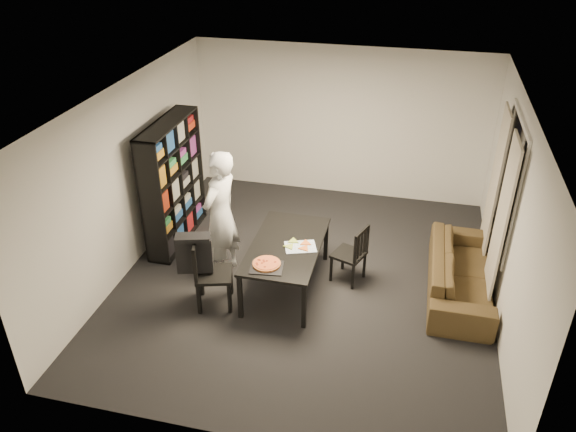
% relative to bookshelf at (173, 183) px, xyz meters
% --- Properties ---
extents(room, '(5.01, 5.51, 2.61)m').
position_rel_bookshelf_xyz_m(room, '(2.16, -0.60, 0.35)').
color(room, black).
rests_on(room, ground).
extents(window_pane, '(0.02, 1.40, 1.60)m').
position_rel_bookshelf_xyz_m(window_pane, '(4.64, -0.00, 0.55)').
color(window_pane, black).
rests_on(window_pane, room).
extents(window_frame, '(0.03, 1.52, 1.72)m').
position_rel_bookshelf_xyz_m(window_frame, '(4.64, -0.00, 0.55)').
color(window_frame, white).
rests_on(window_frame, room).
extents(curtain_left, '(0.03, 0.70, 2.25)m').
position_rel_bookshelf_xyz_m(curtain_left, '(4.56, -0.52, 0.20)').
color(curtain_left, beige).
rests_on(curtain_left, room).
extents(curtain_right, '(0.03, 0.70, 2.25)m').
position_rel_bookshelf_xyz_m(curtain_right, '(4.56, 0.52, 0.20)').
color(curtain_right, beige).
rests_on(curtain_right, room).
extents(bookshelf, '(0.35, 1.50, 1.90)m').
position_rel_bookshelf_xyz_m(bookshelf, '(0.00, 0.00, 0.00)').
color(bookshelf, black).
rests_on(bookshelf, room).
extents(dining_table, '(0.90, 1.63, 0.68)m').
position_rel_bookshelf_xyz_m(dining_table, '(1.93, -0.83, -0.33)').
color(dining_table, black).
rests_on(dining_table, room).
extents(chair_left, '(0.56, 0.56, 0.97)m').
position_rel_bookshelf_xyz_m(chair_left, '(1.03, -1.43, -0.39)').
color(chair_left, black).
rests_on(chair_left, room).
extents(chair_right, '(0.51, 0.51, 0.85)m').
position_rel_bookshelf_xyz_m(chair_right, '(2.80, -0.49, -0.47)').
color(chair_right, black).
rests_on(chair_right, room).
extents(draped_jacket, '(0.47, 0.30, 0.54)m').
position_rel_bookshelf_xyz_m(draped_jacket, '(0.90, -1.47, -0.15)').
color(draped_jacket, black).
rests_on(draped_jacket, chair_left).
extents(person, '(0.59, 0.76, 1.84)m').
position_rel_bookshelf_xyz_m(person, '(0.99, -0.70, -0.03)').
color(person, silver).
rests_on(person, room).
extents(baking_tray, '(0.44, 0.37, 0.01)m').
position_rel_bookshelf_xyz_m(baking_tray, '(1.82, -1.40, -0.27)').
color(baking_tray, black).
rests_on(baking_tray, dining_table).
extents(pepperoni_pizza, '(0.35, 0.35, 0.03)m').
position_rel_bookshelf_xyz_m(pepperoni_pizza, '(1.81, -1.36, -0.25)').
color(pepperoni_pizza, '#AB5F31').
rests_on(pepperoni_pizza, dining_table).
extents(kitchen_towel, '(0.48, 0.42, 0.01)m').
position_rel_bookshelf_xyz_m(kitchen_towel, '(2.13, -0.85, -0.27)').
color(kitchen_towel, white).
rests_on(kitchen_towel, dining_table).
extents(pizza_slices, '(0.46, 0.42, 0.01)m').
position_rel_bookshelf_xyz_m(pizza_slices, '(2.09, -0.82, -0.26)').
color(pizza_slices, gold).
rests_on(pizza_slices, dining_table).
extents(sofa, '(0.80, 2.04, 0.60)m').
position_rel_bookshelf_xyz_m(sofa, '(4.21, -0.40, -0.65)').
color(sofa, '#3D3118').
rests_on(sofa, room).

